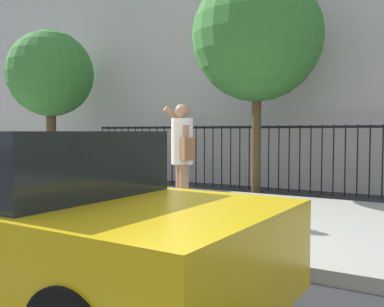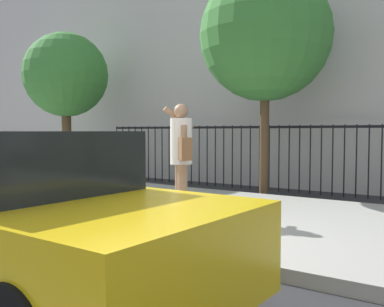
% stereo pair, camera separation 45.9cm
% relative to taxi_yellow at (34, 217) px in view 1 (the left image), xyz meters
% --- Properties ---
extents(ground_plane, '(60.00, 60.00, 0.00)m').
position_rel_taxi_yellow_xyz_m(ground_plane, '(-0.06, 1.57, -0.70)').
color(ground_plane, '#28282B').
extents(sidewalk, '(28.00, 4.40, 0.15)m').
position_rel_taxi_yellow_xyz_m(sidewalk, '(-0.06, 3.77, -0.63)').
color(sidewalk, '#9E9B93').
rests_on(sidewalk, ground).
extents(iron_fence, '(12.03, 0.04, 1.60)m').
position_rel_taxi_yellow_xyz_m(iron_fence, '(-0.06, 7.47, 0.32)').
color(iron_fence, black).
rests_on(iron_fence, ground).
extents(taxi_yellow, '(4.24, 1.94, 1.45)m').
position_rel_taxi_yellow_xyz_m(taxi_yellow, '(0.00, 0.00, 0.00)').
color(taxi_yellow, yellow).
rests_on(taxi_yellow, ground).
extents(pedestrian_on_phone, '(0.70, 0.67, 1.72)m').
position_rel_taxi_yellow_xyz_m(pedestrian_on_phone, '(-0.49, 3.21, 0.45)').
color(pedestrian_on_phone, '#936B4C').
rests_on(pedestrian_on_phone, sidewalk).
extents(street_bench, '(1.60, 0.45, 0.95)m').
position_rel_taxi_yellow_xyz_m(street_bench, '(-4.77, 4.95, -0.05)').
color(street_bench, brown).
rests_on(street_bench, sidewalk).
extents(street_tree_near, '(2.45, 2.45, 4.32)m').
position_rel_taxi_yellow_xyz_m(street_tree_near, '(-6.82, 6.17, 2.37)').
color(street_tree_near, '#4C3823').
rests_on(street_tree_near, ground).
extents(street_tree_mid, '(2.83, 2.83, 4.93)m').
position_rel_taxi_yellow_xyz_m(street_tree_mid, '(-0.58, 6.41, 2.80)').
color(street_tree_mid, '#4C3823').
rests_on(street_tree_mid, ground).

